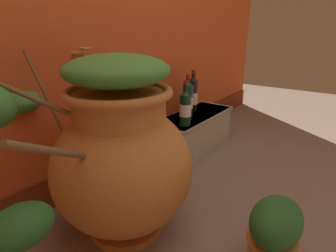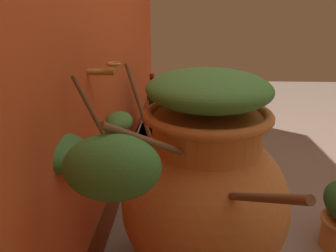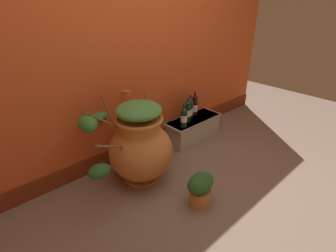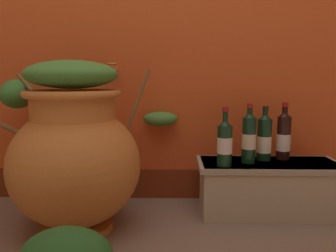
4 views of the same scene
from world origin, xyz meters
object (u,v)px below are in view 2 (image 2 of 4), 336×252
at_px(wine_bottle_middle, 173,118).
at_px(wine_bottle_right, 152,100).
at_px(wine_bottle_left, 163,108).
at_px(terracotta_urn, 200,186).
at_px(wine_bottle_back, 154,106).

bearing_deg(wine_bottle_middle, wine_bottle_right, 23.57).
distance_m(wine_bottle_left, wine_bottle_right, 0.23).
bearing_deg(terracotta_urn, wine_bottle_left, 12.24).
relative_size(wine_bottle_left, wine_bottle_middle, 1.04).
relative_size(terracotta_urn, wine_bottle_left, 3.44).
distance_m(wine_bottle_right, wine_bottle_back, 0.12).
bearing_deg(terracotta_urn, wine_bottle_back, 14.41).
distance_m(terracotta_urn, wine_bottle_middle, 0.76).
distance_m(terracotta_urn, wine_bottle_right, 1.14).
bearing_deg(wine_bottle_back, terracotta_urn, -165.59).
bearing_deg(wine_bottle_right, wine_bottle_left, -158.36).
bearing_deg(wine_bottle_back, wine_bottle_right, 11.64).
xyz_separation_m(terracotta_urn, wine_bottle_left, (0.89, 0.19, 0.03)).
bearing_deg(wine_bottle_right, wine_bottle_back, -168.36).
relative_size(terracotta_urn, wine_bottle_back, 3.67).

